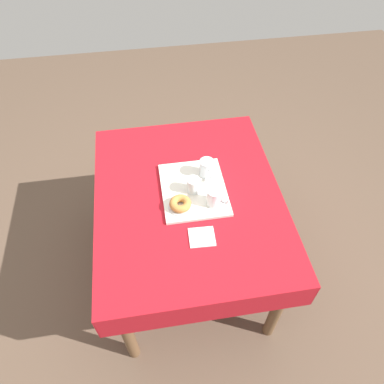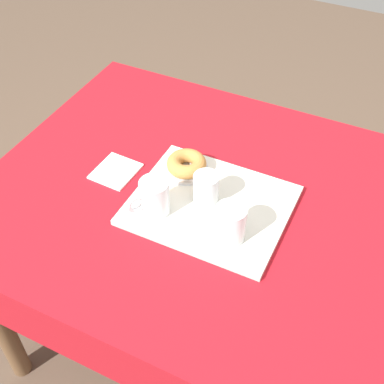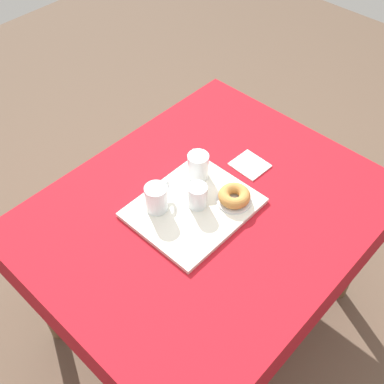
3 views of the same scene
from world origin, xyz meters
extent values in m
plane|color=brown|center=(0.00, 0.00, 0.00)|extent=(6.00, 6.00, 0.00)
cube|color=#A8141E|center=(0.00, 0.00, 0.72)|extent=(1.21, 0.98, 0.04)
cube|color=#A8141E|center=(0.00, -0.49, 0.63)|extent=(1.21, 0.01, 0.14)
cube|color=#A8141E|center=(0.00, 0.49, 0.63)|extent=(1.21, 0.01, 0.14)
cube|color=#A8141E|center=(-0.60, 0.00, 0.63)|extent=(0.01, 0.98, 0.14)
cube|color=#A8141E|center=(0.60, 0.00, 0.63)|extent=(0.01, 0.98, 0.14)
cylinder|color=brown|center=(-0.51, -0.40, 0.35)|extent=(0.06, 0.06, 0.70)
cylinder|color=brown|center=(0.51, -0.40, 0.35)|extent=(0.06, 0.06, 0.70)
cylinder|color=brown|center=(-0.51, 0.40, 0.35)|extent=(0.06, 0.06, 0.70)
cube|color=silver|center=(0.03, -0.03, 0.74)|extent=(0.41, 0.34, 0.02)
cylinder|color=white|center=(0.12, -0.12, 0.80)|extent=(0.08, 0.08, 0.10)
cylinder|color=#B27523|center=(0.12, -0.12, 0.79)|extent=(0.07, 0.07, 0.07)
torus|color=white|center=(0.07, -0.13, 0.80)|extent=(0.06, 0.02, 0.05)
cylinder|color=white|center=(-0.08, -0.12, 0.80)|extent=(0.08, 0.08, 0.10)
cylinder|color=#B27523|center=(-0.08, -0.12, 0.79)|extent=(0.07, 0.07, 0.07)
torus|color=white|center=(-0.11, -0.16, 0.80)|extent=(0.04, 0.05, 0.05)
cylinder|color=white|center=(0.02, -0.03, 0.80)|extent=(0.07, 0.07, 0.09)
cylinder|color=silver|center=(0.02, -0.03, 0.77)|extent=(0.06, 0.06, 0.03)
cylinder|color=silver|center=(-0.08, 0.05, 0.76)|extent=(0.12, 0.12, 0.01)
torus|color=#BC7F3D|center=(-0.08, 0.05, 0.78)|extent=(0.11, 0.11, 0.04)
cube|color=white|center=(-0.27, -0.02, 0.74)|extent=(0.12, 0.13, 0.01)
camera|label=1|loc=(-1.21, 0.17, 2.20)|focal=33.80mm
camera|label=2|loc=(0.40, -0.90, 1.72)|focal=47.62mm
camera|label=3|loc=(0.81, 0.69, 1.99)|focal=44.54mm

